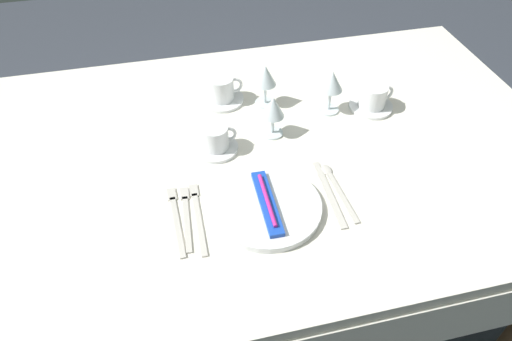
% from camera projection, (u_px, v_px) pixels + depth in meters
% --- Properties ---
extents(ground_plane, '(6.00, 6.00, 0.00)m').
position_uv_depth(ground_plane, '(253.00, 289.00, 1.81)').
color(ground_plane, '#383D47').
extents(dining_table, '(1.80, 1.11, 0.74)m').
position_uv_depth(dining_table, '(253.00, 170.00, 1.36)').
color(dining_table, silver).
rests_on(dining_table, ground).
extents(dinner_plate, '(0.27, 0.27, 0.02)m').
position_uv_depth(dinner_plate, '(267.00, 207.00, 1.13)').
color(dinner_plate, white).
rests_on(dinner_plate, dining_table).
extents(toothbrush_package, '(0.04, 0.21, 0.02)m').
position_uv_depth(toothbrush_package, '(267.00, 202.00, 1.12)').
color(toothbrush_package, blue).
rests_on(toothbrush_package, dinner_plate).
extents(fork_outer, '(0.02, 0.23, 0.00)m').
position_uv_depth(fork_outer, '(198.00, 215.00, 1.12)').
color(fork_outer, beige).
rests_on(fork_outer, dining_table).
extents(fork_inner, '(0.03, 0.21, 0.00)m').
position_uv_depth(fork_inner, '(186.00, 215.00, 1.12)').
color(fork_inner, beige).
rests_on(fork_inner, dining_table).
extents(fork_salad, '(0.02, 0.22, 0.00)m').
position_uv_depth(fork_salad, '(176.00, 218.00, 1.11)').
color(fork_salad, beige).
rests_on(fork_salad, dining_table).
extents(dinner_knife, '(0.02, 0.24, 0.00)m').
position_uv_depth(dinner_knife, '(330.00, 195.00, 1.17)').
color(dinner_knife, beige).
rests_on(dinner_knife, dining_table).
extents(spoon_soup, '(0.03, 0.21, 0.01)m').
position_uv_depth(spoon_soup, '(335.00, 185.00, 1.19)').
color(spoon_soup, beige).
rests_on(spoon_soup, dining_table).
extents(saucer_left, '(0.14, 0.14, 0.01)m').
position_uv_depth(saucer_left, '(222.00, 99.00, 1.46)').
color(saucer_left, white).
rests_on(saucer_left, dining_table).
extents(coffee_cup_left, '(0.11, 0.08, 0.07)m').
position_uv_depth(coffee_cup_left, '(221.00, 88.00, 1.43)').
color(coffee_cup_left, white).
rests_on(coffee_cup_left, saucer_left).
extents(saucer_right, '(0.14, 0.14, 0.01)m').
position_uv_depth(saucer_right, '(371.00, 106.00, 1.44)').
color(saucer_right, white).
rests_on(saucer_right, dining_table).
extents(coffee_cup_right, '(0.11, 0.09, 0.07)m').
position_uv_depth(coffee_cup_right, '(373.00, 95.00, 1.41)').
color(coffee_cup_right, white).
rests_on(coffee_cup_right, saucer_right).
extents(saucer_far, '(0.13, 0.13, 0.01)m').
position_uv_depth(saucer_far, '(216.00, 148.00, 1.29)').
color(saucer_far, white).
rests_on(saucer_far, dining_table).
extents(coffee_cup_far, '(0.10, 0.07, 0.07)m').
position_uv_depth(coffee_cup_far, '(216.00, 137.00, 1.27)').
color(coffee_cup_far, white).
rests_on(coffee_cup_far, saucer_far).
extents(wine_glass_centre, '(0.07, 0.07, 0.14)m').
position_uv_depth(wine_glass_centre, '(332.00, 84.00, 1.36)').
color(wine_glass_centre, silver).
rests_on(wine_glass_centre, dining_table).
extents(wine_glass_left, '(0.07, 0.07, 0.14)m').
position_uv_depth(wine_glass_left, '(265.00, 78.00, 1.39)').
color(wine_glass_left, silver).
rests_on(wine_glass_left, dining_table).
extents(wine_glass_right, '(0.06, 0.06, 0.13)m').
position_uv_depth(wine_glass_right, '(273.00, 109.00, 1.28)').
color(wine_glass_right, silver).
rests_on(wine_glass_right, dining_table).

